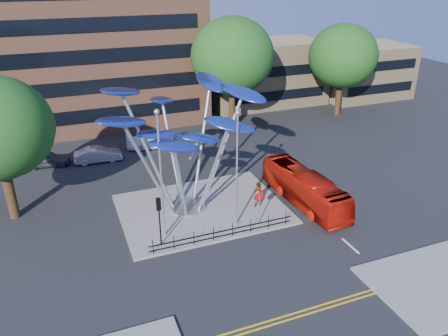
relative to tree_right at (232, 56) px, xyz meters
name	(u,v)px	position (x,y,z in m)	size (l,w,h in m)	color
ground	(247,251)	(-8.00, -22.00, -8.04)	(120.00, 120.00, 0.00)	black
traffic_island	(202,209)	(-9.00, -16.00, -7.96)	(12.00, 9.00, 0.15)	slate
double_yellow_near	(294,313)	(-8.00, -28.00, -8.03)	(40.00, 0.12, 0.01)	gold
double_yellow_far	(297,317)	(-8.00, -28.30, -8.03)	(40.00, 0.12, 0.01)	gold
low_building_near	(265,73)	(8.00, 8.00, -4.04)	(15.00, 8.00, 8.00)	tan
low_building_far	(363,71)	(22.00, 6.00, -4.54)	(12.00, 8.00, 7.00)	tan
tree_right	(232,56)	(0.00, 0.00, 0.00)	(8.80, 8.80, 12.11)	black
tree_far	(343,56)	(14.00, 0.00, -0.93)	(8.00, 8.00, 10.81)	black
leaf_sculpture	(182,121)	(-10.07, -15.32, -1.16)	(12.72, 9.54, 9.51)	#9EA0A5
street_lamp_left	(160,164)	(-12.50, -18.50, -2.68)	(0.36, 0.36, 8.80)	#9EA0A5
street_lamp_right	(237,159)	(-7.50, -19.00, -2.94)	(0.36, 0.36, 8.30)	#9EA0A5
traffic_light_island	(159,212)	(-13.00, -19.50, -5.42)	(0.28, 0.18, 3.42)	black
no_entry_sign_island	(259,203)	(-6.00, -19.48, -6.22)	(0.60, 0.10, 2.45)	#9EA0A5
pedestrian_railing_front	(223,233)	(-9.00, -20.30, -7.48)	(10.00, 0.06, 1.00)	black
red_bus	(304,188)	(-1.40, -17.86, -6.75)	(2.16, 9.21, 2.57)	#A91307
pedestrian	(258,194)	(-5.00, -17.20, -6.90)	(0.72, 0.47, 1.96)	gray
parked_car_left	(46,159)	(-19.62, -3.31, -7.33)	(1.68, 4.17, 1.42)	#3F4147
parked_car_mid	(98,155)	(-15.12, -4.00, -7.33)	(1.49, 4.28, 1.41)	#B2B6BA
parked_car_right	(151,141)	(-9.76, -2.33, -7.34)	(1.95, 4.80, 1.39)	white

